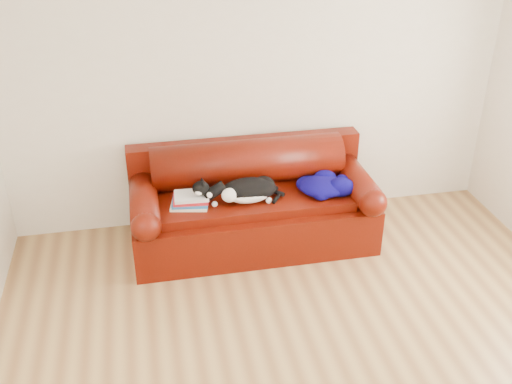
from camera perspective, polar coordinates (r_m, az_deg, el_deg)
The scene contains 7 objects.
ground at distance 4.34m, azimuth 5.63°, elevation -15.21°, with size 4.50×4.50×0.00m, color brown.
room_shell at distance 3.46m, azimuth 8.83°, elevation 5.66°, with size 4.52×4.02×2.61m.
sofa_base at distance 5.32m, azimuth -0.31°, elevation -2.57°, with size 2.10×0.90×0.50m.
sofa_back at distance 5.38m, azimuth -0.82°, elevation 1.52°, with size 2.10×1.01×0.88m.
book_stack at distance 5.01m, azimuth -6.26°, elevation -0.76°, with size 0.35×0.29×0.10m.
cat at distance 5.02m, azimuth -0.75°, elevation 0.11°, with size 0.70×0.36×0.25m.
blanket at distance 5.21m, azimuth 6.54°, elevation 0.67°, with size 0.50×0.42×0.15m.
Camera 1 is at (-1.02, -2.96, 3.01)m, focal length 42.00 mm.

